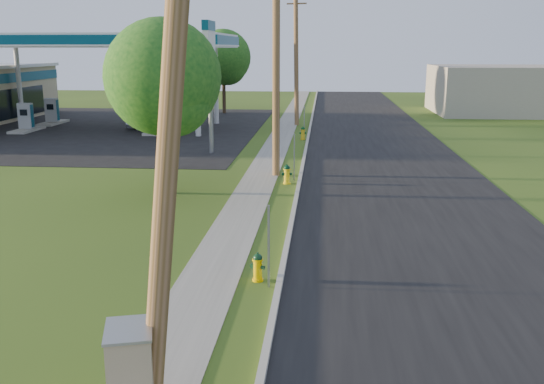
% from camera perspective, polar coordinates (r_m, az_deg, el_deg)
% --- Properties ---
extents(ground_plane, '(140.00, 140.00, 0.00)m').
position_cam_1_polar(ground_plane, '(10.73, -3.85, -17.41)').
color(ground_plane, '#344D18').
rests_on(ground_plane, ground).
extents(road, '(8.00, 120.00, 0.02)m').
position_cam_1_polar(road, '(20.10, 13.41, -2.79)').
color(road, black).
rests_on(road, ground).
extents(curb, '(0.15, 120.00, 0.15)m').
position_cam_1_polar(curb, '(19.88, 1.93, -2.41)').
color(curb, '#A8A599').
rests_on(curb, ground).
extents(sidewalk, '(1.50, 120.00, 0.03)m').
position_cam_1_polar(sidewalk, '(20.06, -3.07, -2.46)').
color(sidewalk, gray).
rests_on(sidewalk, ground).
extents(forecourt, '(26.00, 28.00, 0.02)m').
position_cam_1_polar(forecourt, '(45.00, -18.05, 5.76)').
color(forecourt, black).
rests_on(forecourt, ground).
extents(utility_pole_near, '(1.40, 0.32, 9.48)m').
position_cam_1_polar(utility_pole_near, '(8.39, -9.52, 8.51)').
color(utility_pole_near, brown).
rests_on(utility_pole_near, ground).
extents(utility_pole_mid, '(1.40, 0.32, 9.80)m').
position_cam_1_polar(utility_pole_mid, '(26.19, 0.40, 12.23)').
color(utility_pole_mid, brown).
rests_on(utility_pole_mid, ground).
extents(utility_pole_far, '(1.40, 0.32, 9.50)m').
position_cam_1_polar(utility_pole_far, '(44.15, 2.29, 12.51)').
color(utility_pole_far, brown).
rests_on(utility_pole_far, ground).
extents(sign_post_near, '(0.05, 0.04, 2.00)m').
position_cam_1_polar(sign_post_near, '(14.09, -0.32, -5.18)').
color(sign_post_near, gray).
rests_on(sign_post_near, ground).
extents(sign_post_mid, '(0.05, 0.04, 2.00)m').
position_cam_1_polar(sign_post_mid, '(25.53, 2.11, 3.27)').
color(sign_post_mid, gray).
rests_on(sign_post_mid, ground).
extents(sign_post_far, '(0.05, 0.04, 2.00)m').
position_cam_1_polar(sign_post_far, '(37.59, 3.05, 6.53)').
color(sign_post_far, gray).
rests_on(sign_post_far, ground).
extents(gas_canopy, '(18.18, 9.18, 6.40)m').
position_cam_1_polar(gas_canopy, '(43.92, -16.15, 13.43)').
color(gas_canopy, silver).
rests_on(gas_canopy, ground).
extents(fuel_pump_nw, '(1.20, 3.20, 1.90)m').
position_cam_1_polar(fuel_pump_nw, '(44.17, -22.13, 6.23)').
color(fuel_pump_nw, '#A8A599').
rests_on(fuel_pump_nw, ground).
extents(fuel_pump_ne, '(1.20, 3.20, 1.90)m').
position_cam_1_polar(fuel_pump_ne, '(40.89, -10.74, 6.48)').
color(fuel_pump_ne, '#A8A599').
rests_on(fuel_pump_ne, ground).
extents(fuel_pump_sw, '(1.20, 3.20, 1.90)m').
position_cam_1_polar(fuel_pump_sw, '(47.74, -19.98, 6.88)').
color(fuel_pump_sw, '#A8A599').
rests_on(fuel_pump_sw, ground).
extents(fuel_pump_se, '(1.20, 3.20, 1.90)m').
position_cam_1_polar(fuel_pump_se, '(44.73, -9.37, 7.11)').
color(fuel_pump_se, '#A8A599').
rests_on(fuel_pump_se, ground).
extents(price_pylon, '(0.34, 2.04, 6.85)m').
position_cam_1_polar(price_pylon, '(32.16, -5.93, 13.24)').
color(price_pylon, gray).
rests_on(price_pylon, ground).
extents(distant_building, '(14.00, 10.00, 4.00)m').
position_cam_1_polar(distant_building, '(56.67, 22.16, 8.91)').
color(distant_building, '#9D9387').
rests_on(distant_building, ground).
extents(tree_verge, '(4.37, 4.37, 6.62)m').
position_cam_1_polar(tree_verge, '(23.15, -10.02, 10.16)').
color(tree_verge, '#372919').
rests_on(tree_verge, ground).
extents(tree_lot, '(4.66, 4.66, 7.06)m').
position_cam_1_polar(tree_lot, '(52.38, -4.51, 12.34)').
color(tree_lot, '#372919').
rests_on(tree_lot, ground).
extents(hydrant_near, '(0.37, 0.33, 0.73)m').
position_cam_1_polar(hydrant_near, '(14.69, -1.36, -7.07)').
color(hydrant_near, '#ECBD00').
rests_on(hydrant_near, ground).
extents(hydrant_mid, '(0.43, 0.38, 0.83)m').
position_cam_1_polar(hydrant_mid, '(25.04, 1.41, 1.68)').
color(hydrant_mid, yellow).
rests_on(hydrant_mid, ground).
extents(hydrant_far, '(0.42, 0.37, 0.82)m').
position_cam_1_polar(hydrant_far, '(37.28, 2.92, 5.55)').
color(hydrant_far, gold).
rests_on(hydrant_far, ground).
extents(utility_cabinet, '(0.90, 1.04, 1.53)m').
position_cam_1_polar(utility_cabinet, '(9.59, -13.12, -16.49)').
color(utility_cabinet, tan).
rests_on(utility_cabinet, ground).
extents(car_silver, '(4.16, 2.54, 1.32)m').
position_cam_1_polar(car_silver, '(42.82, -11.01, 6.69)').
color(car_silver, silver).
rests_on(car_silver, ground).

